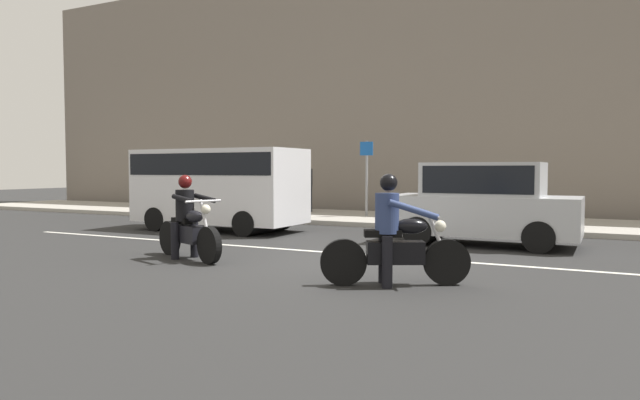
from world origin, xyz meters
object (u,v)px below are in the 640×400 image
(pedestrian_bystander, at_px, (308,183))
(street_sign_post, at_px, (367,170))
(motorcycle_with_rider_denim_blue, at_px, (394,240))
(parked_van_white, at_px, (219,184))
(parked_hatchback_silver, at_px, (483,202))
(motorcycle_with_rider_black_leather, at_px, (188,225))

(pedestrian_bystander, bearing_deg, street_sign_post, -18.75)
(motorcycle_with_rider_denim_blue, xyz_separation_m, street_sign_post, (-4.33, 9.55, 0.97))
(parked_van_white, relative_size, pedestrian_bystander, 2.64)
(parked_hatchback_silver, xyz_separation_m, pedestrian_bystander, (-7.22, 5.43, 0.23))
(parked_hatchback_silver, bearing_deg, motorcycle_with_rider_denim_blue, -92.97)
(motorcycle_with_rider_denim_blue, distance_m, street_sign_post, 10.53)
(motorcycle_with_rider_black_leather, bearing_deg, parked_van_white, 120.32)
(motorcycle_with_rider_denim_blue, relative_size, pedestrian_bystander, 1.12)
(motorcycle_with_rider_black_leather, distance_m, street_sign_post, 9.03)
(motorcycle_with_rider_denim_blue, distance_m, parked_hatchback_silver, 5.03)
(street_sign_post, xyz_separation_m, pedestrian_bystander, (-2.63, 0.89, -0.46))
(motorcycle_with_rider_denim_blue, bearing_deg, street_sign_post, 114.40)
(motorcycle_with_rider_denim_blue, xyz_separation_m, parked_hatchback_silver, (0.26, 5.01, 0.29))
(motorcycle_with_rider_denim_blue, xyz_separation_m, parked_van_white, (-6.70, 4.85, 0.62))
(street_sign_post, bearing_deg, motorcycle_with_rider_denim_blue, -65.60)
(parked_van_white, distance_m, street_sign_post, 5.27)
(parked_van_white, distance_m, parked_hatchback_silver, 6.97)
(motorcycle_with_rider_denim_blue, height_order, motorcycle_with_rider_black_leather, motorcycle_with_rider_denim_blue)
(motorcycle_with_rider_denim_blue, height_order, parked_hatchback_silver, parked_hatchback_silver)
(motorcycle_with_rider_black_leather, xyz_separation_m, street_sign_post, (-0.13, 8.97, 0.98))
(parked_hatchback_silver, distance_m, street_sign_post, 6.49)
(motorcycle_with_rider_black_leather, bearing_deg, street_sign_post, 90.85)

